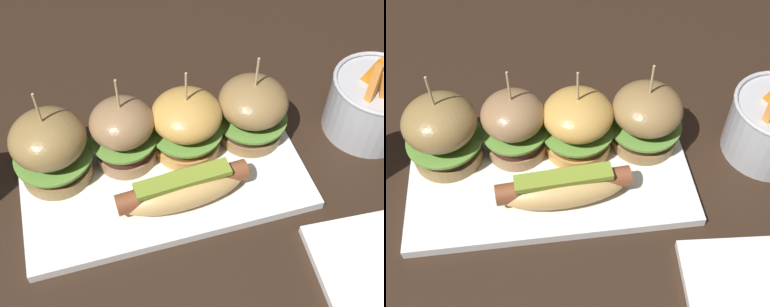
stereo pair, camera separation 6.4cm
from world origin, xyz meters
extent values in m
plane|color=black|center=(0.00, 0.00, 0.00)|extent=(3.00, 3.00, 0.00)
cube|color=white|center=(0.00, 0.00, 0.01)|extent=(0.38, 0.19, 0.01)
ellipsoid|color=tan|center=(0.02, -0.04, 0.04)|extent=(0.17, 0.07, 0.04)
cylinder|color=brown|center=(0.02, -0.04, 0.04)|extent=(0.17, 0.04, 0.03)
cube|color=olive|center=(0.02, -0.04, 0.06)|extent=(0.12, 0.03, 0.01)
cylinder|color=olive|center=(-0.14, 0.05, 0.02)|extent=(0.10, 0.10, 0.02)
cylinder|color=#42241D|center=(-0.14, 0.05, 0.04)|extent=(0.09, 0.09, 0.01)
cylinder|color=#609338|center=(-0.14, 0.05, 0.05)|extent=(0.10, 0.10, 0.00)
ellipsoid|color=olive|center=(-0.14, 0.05, 0.08)|extent=(0.10, 0.10, 0.06)
cylinder|color=tan|center=(-0.14, 0.05, 0.13)|extent=(0.00, 0.00, 0.06)
cylinder|color=#966F49|center=(-0.04, 0.05, 0.02)|extent=(0.08, 0.08, 0.02)
cylinder|color=#3E1E19|center=(-0.04, 0.05, 0.04)|extent=(0.08, 0.08, 0.02)
cylinder|color=#609338|center=(-0.04, 0.05, 0.05)|extent=(0.09, 0.09, 0.00)
ellipsoid|color=#966F49|center=(-0.04, 0.05, 0.08)|extent=(0.08, 0.08, 0.06)
cylinder|color=tan|center=(-0.04, 0.05, 0.13)|extent=(0.00, 0.00, 0.06)
cylinder|color=gold|center=(0.04, 0.05, 0.02)|extent=(0.09, 0.09, 0.02)
cylinder|color=#56371A|center=(0.04, 0.05, 0.04)|extent=(0.09, 0.09, 0.02)
cylinder|color=#609338|center=(0.04, 0.05, 0.05)|extent=(0.10, 0.10, 0.00)
ellipsoid|color=gold|center=(0.04, 0.05, 0.08)|extent=(0.09, 0.09, 0.05)
cylinder|color=tan|center=(0.04, 0.05, 0.12)|extent=(0.00, 0.00, 0.06)
cylinder|color=olive|center=(0.14, 0.04, 0.02)|extent=(0.09, 0.09, 0.02)
cylinder|color=#45281E|center=(0.14, 0.04, 0.04)|extent=(0.09, 0.09, 0.02)
cylinder|color=#609338|center=(0.14, 0.04, 0.05)|extent=(0.10, 0.10, 0.00)
ellipsoid|color=olive|center=(0.14, 0.04, 0.08)|extent=(0.10, 0.10, 0.06)
cylinder|color=tan|center=(0.14, 0.04, 0.12)|extent=(0.00, 0.00, 0.06)
cube|color=orange|center=(0.28, 0.00, 0.10)|extent=(0.02, 0.03, 0.09)
camera|label=1|loc=(-0.08, -0.39, 0.55)|focal=46.47mm
camera|label=2|loc=(-0.01, -0.41, 0.55)|focal=46.47mm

